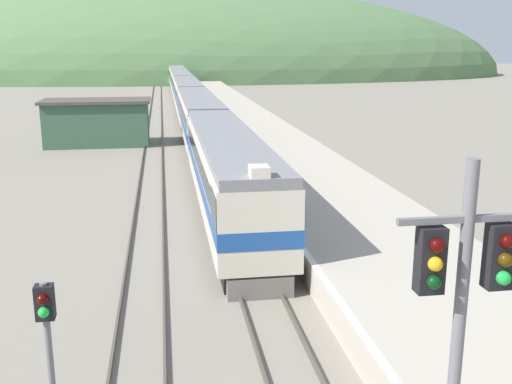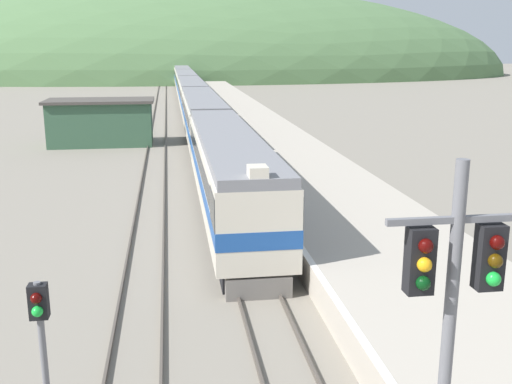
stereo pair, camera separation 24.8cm
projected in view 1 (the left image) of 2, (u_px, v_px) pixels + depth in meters
track_main at (188, 115)px, 73.25m from camera, size 1.52×180.00×0.16m
track_siding at (155, 115)px, 72.65m from camera, size 1.51×180.00×0.16m
platform at (256, 133)px, 54.74m from camera, size 7.03×140.00×1.12m
distant_hills at (173, 76)px, 163.51m from camera, size 185.71×83.57×47.80m
station_shed at (97, 122)px, 51.19m from camera, size 9.06×4.74×3.91m
express_train_lead_car at (228, 172)px, 29.71m from camera, size 2.97×21.17×4.58m
carriage_second at (199, 118)px, 51.34m from camera, size 2.96×21.71×4.22m
carriage_third at (188, 96)px, 73.01m from camera, size 2.96×21.71×4.22m
carriage_fourth at (181, 84)px, 94.67m from camera, size 2.96×21.71×4.22m
carriage_fifth at (177, 77)px, 116.34m from camera, size 2.96×21.71×4.22m
signal_mast_main at (461, 313)px, 9.13m from camera, size 2.20×0.42×6.87m
signal_post_siding at (48, 336)px, 11.89m from camera, size 0.36×0.42×3.95m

